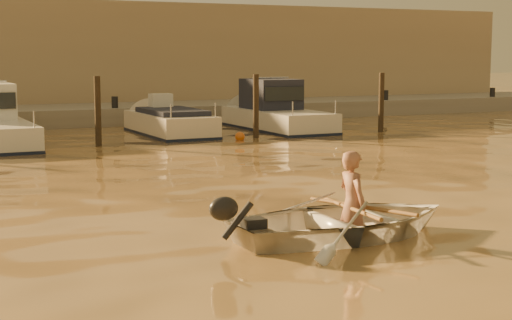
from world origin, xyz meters
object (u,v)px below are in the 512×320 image
dinghy (346,221)px  waterfront_building (25,59)px  moored_boat_3 (170,128)px  moored_boat_4 (278,112)px  person (352,204)px

dinghy → waterfront_building: 25.99m
moored_boat_3 → moored_boat_4: bearing=0.0°
dinghy → moored_boat_4: 16.27m
person → moored_boat_4: (6.42, 14.90, 0.15)m
moored_boat_4 → waterfront_building: size_ratio=0.13×
moored_boat_3 → moored_boat_4: size_ratio=0.86×
moored_boat_4 → waterfront_building: waterfront_building is taller
person → waterfront_building: bearing=-0.4°
person → moored_boat_3: size_ratio=0.29×
dinghy → waterfront_building: size_ratio=0.07×
person → waterfront_building: size_ratio=0.03×
moored_boat_3 → moored_boat_4: 3.98m
dinghy → moored_boat_4: bearing=-24.7°
moored_boat_3 → waterfront_building: waterfront_building is taller
person → moored_boat_4: bearing=-24.3°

